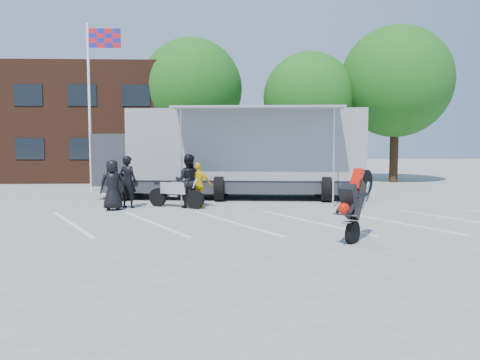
{
  "coord_description": "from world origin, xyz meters",
  "views": [
    {
      "loc": [
        -0.11,
        -12.83,
        2.44
      ],
      "look_at": [
        0.39,
        0.78,
        1.3
      ],
      "focal_mm": 35.0,
      "sensor_mm": 36.0,
      "label": 1
    }
  ],
  "objects": [
    {
      "name": "tree_mid",
      "position": [
        5.0,
        15.0,
        4.94
      ],
      "size": [
        5.44,
        5.44,
        7.68
      ],
      "color": "#382314",
      "rests_on": "ground"
    },
    {
      "name": "transporter_truck",
      "position": [
        0.37,
        7.12,
        0.0
      ],
      "size": [
        12.22,
        6.68,
        3.75
      ],
      "primitive_type": null,
      "rotation": [
        0.0,
        0.0,
        -0.09
      ],
      "color": "gray",
      "rests_on": "ground"
    },
    {
      "name": "tree_right",
      "position": [
        10.0,
        14.5,
        5.88
      ],
      "size": [
        6.46,
        6.46,
        9.12
      ],
      "color": "#382314",
      "rests_on": "ground"
    },
    {
      "name": "spectator_leather_c",
      "position": [
        -1.39,
        4.22,
        0.98
      ],
      "size": [
        1.01,
        0.82,
        1.96
      ],
      "primitive_type": "imported",
      "rotation": [
        0.0,
        0.0,
        3.05
      ],
      "color": "black",
      "rests_on": "ground"
    },
    {
      "name": "parking_bay_lines",
      "position": [
        0.0,
        1.0,
        0.01
      ],
      "size": [
        18.09,
        13.33,
        0.01
      ],
      "primitive_type": "cube",
      "rotation": [
        0.0,
        0.0,
        0.52
      ],
      "color": "white",
      "rests_on": "ground"
    },
    {
      "name": "ground",
      "position": [
        0.0,
        0.0,
        0.0
      ],
      "size": [
        100.0,
        100.0,
        0.0
      ],
      "primitive_type": "plane",
      "color": "#9F9F9A",
      "rests_on": "ground"
    },
    {
      "name": "spectator_leather_b",
      "position": [
        -3.58,
        4.26,
        0.96
      ],
      "size": [
        0.82,
        0.7,
        1.91
      ],
      "primitive_type": "imported",
      "rotation": [
        0.0,
        0.0,
        2.73
      ],
      "color": "black",
      "rests_on": "ground"
    },
    {
      "name": "spectator_leather_a",
      "position": [
        -4.0,
        3.69,
        0.89
      ],
      "size": [
        0.99,
        0.78,
        1.79
      ],
      "primitive_type": "imported",
      "rotation": [
        0.0,
        0.0,
        3.41
      ],
      "color": "black",
      "rests_on": "ground"
    },
    {
      "name": "office_building",
      "position": [
        -10.0,
        18.0,
        3.5
      ],
      "size": [
        18.0,
        8.0,
        7.0
      ],
      "primitive_type": "cube",
      "color": "#462316",
      "rests_on": "ground"
    },
    {
      "name": "spectator_hivis",
      "position": [
        -1.02,
        4.24,
        0.83
      ],
      "size": [
        1.04,
        0.6,
        1.66
      ],
      "primitive_type": "imported",
      "rotation": [
        0.0,
        0.0,
        2.93
      ],
      "color": "yellow",
      "rests_on": "ground"
    },
    {
      "name": "stunt_bike_rider",
      "position": [
        3.36,
        -1.44,
        0.0
      ],
      "size": [
        1.63,
        1.77,
        1.94
      ],
      "primitive_type": null,
      "rotation": [
        0.0,
        0.0,
        -0.67
      ],
      "color": "black",
      "rests_on": "ground"
    },
    {
      "name": "flagpole",
      "position": [
        -6.24,
        10.0,
        5.05
      ],
      "size": [
        1.61,
        0.12,
        8.0
      ],
      "color": "white",
      "rests_on": "ground"
    },
    {
      "name": "parked_motorcycle",
      "position": [
        -1.84,
        4.26,
        0.0
      ],
      "size": [
        2.42,
        1.68,
        1.21
      ],
      "primitive_type": null,
      "rotation": [
        0.0,
        0.0,
        1.13
      ],
      "color": "silver",
      "rests_on": "ground"
    },
    {
      "name": "tree_left",
      "position": [
        -2.0,
        16.0,
        5.57
      ],
      "size": [
        6.12,
        6.12,
        8.64
      ],
      "color": "#382314",
      "rests_on": "ground"
    }
  ]
}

